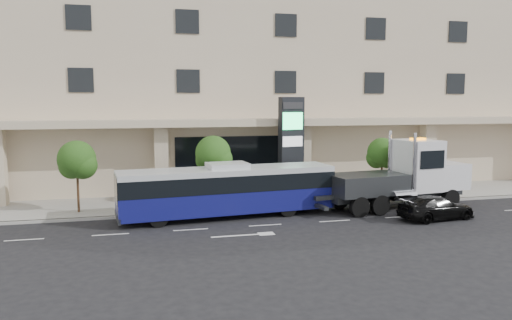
# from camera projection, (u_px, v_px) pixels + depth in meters

# --- Properties ---
(ground) EXTENTS (120.00, 120.00, 0.00)m
(ground) POSITION_uv_depth(u_px,v_px,m) (258.00, 219.00, 28.23)
(ground) COLOR black
(ground) RESTS_ON ground
(sidewalk) EXTENTS (120.00, 6.00, 0.15)m
(sidewalk) POSITION_uv_depth(u_px,v_px,m) (240.00, 201.00, 33.04)
(sidewalk) COLOR gray
(sidewalk) RESTS_ON ground
(curb) EXTENTS (120.00, 0.30, 0.15)m
(curb) POSITION_uv_depth(u_px,v_px,m) (250.00, 210.00, 30.15)
(curb) COLOR gray
(curb) RESTS_ON ground
(convention_center) EXTENTS (60.00, 17.60, 20.00)m
(convention_center) POSITION_uv_depth(u_px,v_px,m) (214.00, 61.00, 41.94)
(convention_center) COLOR #C2AD91
(convention_center) RESTS_ON ground
(tree_left) EXTENTS (2.27, 2.20, 4.22)m
(tree_left) POSITION_uv_depth(u_px,v_px,m) (77.00, 162.00, 28.97)
(tree_left) COLOR #422B19
(tree_left) RESTS_ON sidewalk
(tree_mid) EXTENTS (2.28, 2.20, 4.38)m
(tree_mid) POSITION_uv_depth(u_px,v_px,m) (214.00, 156.00, 30.84)
(tree_mid) COLOR #422B19
(tree_mid) RESTS_ON sidewalk
(tree_right) EXTENTS (2.10, 2.00, 4.04)m
(tree_right) POSITION_uv_depth(u_px,v_px,m) (383.00, 155.00, 33.59)
(tree_right) COLOR #422B19
(tree_right) RESTS_ON sidewalk
(city_bus) EXTENTS (12.59, 3.82, 3.14)m
(city_bus) POSITION_uv_depth(u_px,v_px,m) (228.00, 189.00, 28.55)
(city_bus) COLOR black
(city_bus) RESTS_ON ground
(tow_truck) EXTENTS (10.56, 3.75, 4.77)m
(tow_truck) POSITION_uv_depth(u_px,v_px,m) (404.00, 177.00, 30.94)
(tow_truck) COLOR #2D3033
(tow_truck) RESTS_ON ground
(black_sedan) EXTENTS (4.76, 2.43, 1.32)m
(black_sedan) POSITION_uv_depth(u_px,v_px,m) (436.00, 208.00, 28.07)
(black_sedan) COLOR black
(black_sedan) RESTS_ON ground
(signage_pylon) EXTENTS (1.77, 0.94, 6.76)m
(signage_pylon) POSITION_uv_depth(u_px,v_px,m) (291.00, 147.00, 33.37)
(signage_pylon) COLOR black
(signage_pylon) RESTS_ON sidewalk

